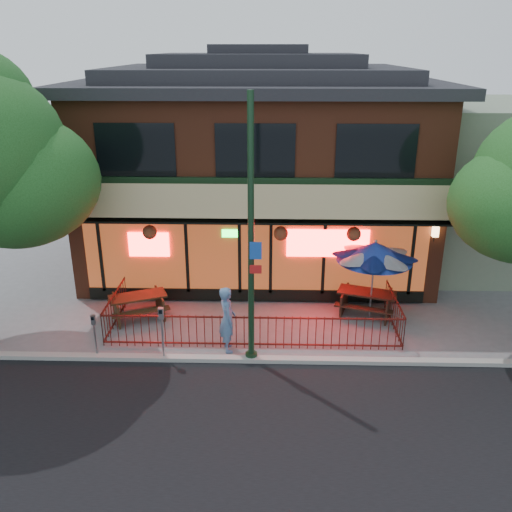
{
  "coord_description": "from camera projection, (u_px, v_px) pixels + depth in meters",
  "views": [
    {
      "loc": [
        0.48,
        -13.04,
        7.9
      ],
      "look_at": [
        0.06,
        2.0,
        2.07
      ],
      "focal_mm": 38.0,
      "sensor_mm": 36.0,
      "label": 1
    }
  ],
  "objects": [
    {
      "name": "parking_meter_far",
      "position": [
        94.0,
        329.0,
        14.45
      ],
      "size": [
        0.12,
        0.11,
        1.27
      ],
      "color": "gray",
      "rests_on": "ground"
    },
    {
      "name": "ground",
      "position": [
        252.0,
        351.0,
        15.02
      ],
      "size": [
        80.0,
        80.0,
        0.0
      ],
      "primitive_type": "plane",
      "color": "gray",
      "rests_on": "ground"
    },
    {
      "name": "patio_fence",
      "position": [
        252.0,
        323.0,
        15.27
      ],
      "size": [
        8.44,
        2.62,
        1.0
      ],
      "color": "#4F1510",
      "rests_on": "ground"
    },
    {
      "name": "parking_meter_near",
      "position": [
        162.0,
        325.0,
        14.26
      ],
      "size": [
        0.14,
        0.13,
        1.56
      ],
      "color": "#989AA0",
      "rests_on": "ground"
    },
    {
      "name": "picnic_table_left",
      "position": [
        138.0,
        303.0,
        16.78
      ],
      "size": [
        2.11,
        1.89,
        0.74
      ],
      "color": "#3A2815",
      "rests_on": "ground"
    },
    {
      "name": "street_light",
      "position": [
        251.0,
        250.0,
        13.51
      ],
      "size": [
        0.43,
        0.32,
        7.0
      ],
      "color": "#17341E",
      "rests_on": "ground"
    },
    {
      "name": "restaurant_building",
      "position": [
        258.0,
        155.0,
        20.16
      ],
      "size": [
        12.96,
        9.49,
        8.05
      ],
      "color": "brown",
      "rests_on": "ground"
    },
    {
      "name": "picnic_table_right",
      "position": [
        366.0,
        299.0,
        16.99
      ],
      "size": [
        2.1,
        1.84,
        0.76
      ],
      "color": "#351C12",
      "rests_on": "ground"
    },
    {
      "name": "patio_umbrella",
      "position": [
        375.0,
        252.0,
        16.12
      ],
      "size": [
        2.26,
        2.26,
        2.58
      ],
      "color": "gray",
      "rests_on": "ground"
    },
    {
      "name": "pedestrian",
      "position": [
        227.0,
        319.0,
        14.79
      ],
      "size": [
        0.62,
        0.79,
        1.89
      ],
      "primitive_type": "imported",
      "rotation": [
        0.0,
        0.0,
        1.83
      ],
      "color": "#5176A3",
      "rests_on": "ground"
    },
    {
      "name": "neighbor_building",
      "position": [
        491.0,
        183.0,
        20.89
      ],
      "size": [
        6.0,
        7.0,
        6.0
      ],
      "primitive_type": "cube",
      "color": "gray",
      "rests_on": "ground"
    },
    {
      "name": "curb",
      "position": [
        251.0,
        359.0,
        14.54
      ],
      "size": [
        80.0,
        0.25,
        0.12
      ],
      "primitive_type": "cube",
      "color": "#999993",
      "rests_on": "ground"
    }
  ]
}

